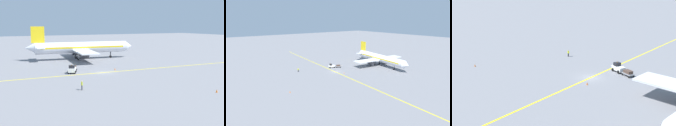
% 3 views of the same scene
% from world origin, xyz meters
% --- Properties ---
extents(ground_plane, '(400.00, 400.00, 0.00)m').
position_xyz_m(ground_plane, '(0.00, 0.00, 0.00)').
color(ground_plane, slate).
extents(apron_yellow_centreline, '(4.23, 119.95, 0.01)m').
position_xyz_m(apron_yellow_centreline, '(0.00, 0.00, 0.00)').
color(apron_yellow_centreline, yellow).
rests_on(apron_yellow_centreline, ground).
extents(airplane_at_gate, '(28.42, 35.53, 10.60)m').
position_xyz_m(airplane_at_gate, '(-25.01, 3.62, 3.71)').
color(airplane_at_gate, silver).
rests_on(airplane_at_gate, ground).
extents(baggage_tug_white, '(3.35, 2.70, 2.11)m').
position_xyz_m(baggage_tug_white, '(-2.58, -6.87, 0.90)').
color(baggage_tug_white, white).
rests_on(baggage_tug_white, ground).
extents(baggage_cart_trailing, '(2.95, 2.36, 1.24)m').
position_xyz_m(baggage_cart_trailing, '(-5.57, -5.48, 0.76)').
color(baggage_cart_trailing, gray).
rests_on(baggage_cart_trailing, ground).
extents(ground_crew_worker, '(0.57, 0.30, 1.68)m').
position_xyz_m(ground_crew_worker, '(13.28, -10.25, 0.91)').
color(ground_crew_worker, '#23232D').
rests_on(ground_crew_worker, ground).
extents(traffic_cone_near_nose, '(0.32, 0.32, 0.55)m').
position_xyz_m(traffic_cone_near_nose, '(-1.76, 3.97, 0.28)').
color(traffic_cone_near_nose, orange).
rests_on(traffic_cone_near_nose, ground).
extents(traffic_cone_mid_apron, '(0.32, 0.32, 0.55)m').
position_xyz_m(traffic_cone_mid_apron, '(24.95, 9.46, 0.28)').
color(traffic_cone_mid_apron, orange).
rests_on(traffic_cone_mid_apron, ground).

